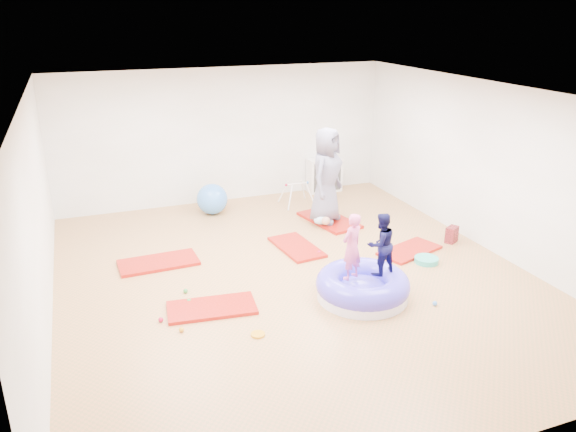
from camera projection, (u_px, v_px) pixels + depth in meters
name	position (u px, v px, depth m)	size (l,w,h in m)	color
room	(295.00, 191.00, 8.20)	(7.01, 8.01, 2.81)	#B77846
gym_mat_front_left	(212.00, 308.00, 7.74)	(1.21, 0.60, 0.05)	#B01C1A
gym_mat_mid_left	(159.00, 262.00, 9.11)	(1.26, 0.63, 0.05)	#B01C1A
gym_mat_center_back	(297.00, 247.00, 9.70)	(1.16, 0.58, 0.05)	#B01C1A
gym_mat_right	(409.00, 250.00, 9.57)	(1.11, 0.56, 0.05)	#B01C1A
gym_mat_rear_right	(329.00, 220.00, 10.92)	(1.32, 0.66, 0.05)	#B01C1A
inflatable_cushion	(363.00, 287.00, 8.02)	(1.35, 1.35, 0.42)	silver
child_pink	(352.00, 243.00, 7.71)	(0.35, 0.23, 0.96)	#DC5597
child_navy	(381.00, 241.00, 7.85)	(0.45, 0.35, 0.92)	black
adult_caregiver	(326.00, 175.00, 10.51)	(0.88, 0.58, 1.81)	slate
infant	(323.00, 220.00, 10.58)	(0.34, 0.35, 0.20)	#B8E2F4
ball_pit_balls	(249.00, 297.00, 8.00)	(3.72, 2.24, 0.07)	orange
exercise_ball_blue	(212.00, 199.00, 11.24)	(0.62, 0.62, 0.62)	#3B7DDD
exercise_ball_orange	(217.00, 198.00, 11.62)	(0.40, 0.40, 0.40)	#FF9C00
infant_play_gym	(297.00, 191.00, 11.70)	(0.64, 0.61, 0.49)	white
cube_shelf	(324.00, 175.00, 12.61)	(0.75, 0.37, 0.75)	white
balance_disc	(426.00, 260.00, 9.16)	(0.39, 0.39, 0.09)	teal
backpack	(452.00, 234.00, 9.92)	(0.25, 0.15, 0.29)	#BA2B34
yellow_toy	(258.00, 334.00, 7.13)	(0.18, 0.18, 0.03)	orange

